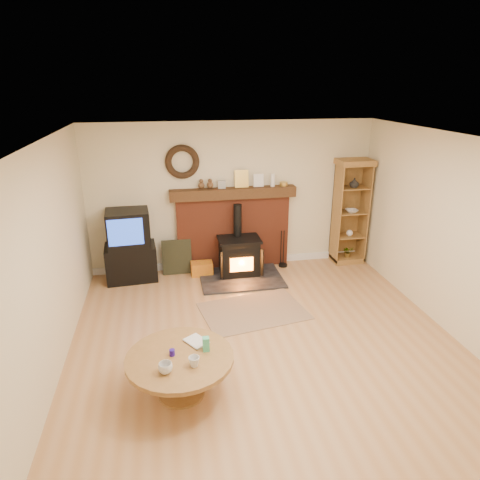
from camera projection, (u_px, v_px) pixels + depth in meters
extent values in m
plane|color=#AE7948|center=(268.00, 349.00, 5.44)|extent=(5.50, 5.50, 0.00)
cube|color=beige|center=(232.00, 197.00, 7.52)|extent=(5.00, 0.02, 2.60)
cube|color=beige|center=(389.00, 435.00, 2.45)|extent=(5.00, 0.02, 2.60)
cube|color=beige|center=(44.00, 271.00, 4.57)|extent=(0.02, 5.50, 2.60)
cube|color=beige|center=(462.00, 242.00, 5.41)|extent=(0.02, 5.50, 2.60)
cube|color=white|center=(274.00, 142.00, 4.54)|extent=(5.00, 5.50, 0.02)
cube|color=white|center=(233.00, 262.00, 7.94)|extent=(5.00, 0.04, 0.12)
torus|color=black|center=(182.00, 162.00, 7.10)|extent=(0.57, 0.11, 0.57)
cube|color=brown|center=(233.00, 233.00, 7.68)|extent=(2.00, 0.15, 1.30)
cube|color=#322010|center=(233.00, 193.00, 7.39)|extent=(2.20, 0.22, 0.18)
cube|color=#999999|center=(222.00, 184.00, 7.31)|extent=(0.13, 0.05, 0.14)
cube|color=gold|center=(242.00, 179.00, 7.36)|extent=(0.24, 0.06, 0.30)
cube|color=white|center=(258.00, 180.00, 7.43)|extent=(0.18, 0.05, 0.22)
cylinder|color=white|center=(273.00, 180.00, 7.45)|extent=(0.08, 0.08, 0.22)
cylinder|color=gold|center=(284.00, 184.00, 7.51)|extent=(0.14, 0.14, 0.07)
cube|color=black|center=(241.00, 278.00, 7.38)|extent=(1.40, 1.00, 0.03)
cube|color=black|center=(239.00, 257.00, 7.45)|extent=(0.65, 0.47, 0.61)
cube|color=black|center=(239.00, 239.00, 7.34)|extent=(0.72, 0.51, 0.04)
cylinder|color=black|center=(238.00, 220.00, 7.37)|extent=(0.14, 0.14, 0.56)
cube|color=orange|center=(242.00, 265.00, 7.24)|extent=(0.39, 0.02, 0.24)
cube|color=black|center=(224.00, 263.00, 7.24)|extent=(0.16, 0.21, 0.49)
cube|color=black|center=(258.00, 261.00, 7.34)|extent=(0.16, 0.21, 0.49)
cube|color=brown|center=(253.00, 311.00, 6.34)|extent=(1.64, 1.27, 0.01)
cube|color=black|center=(131.00, 262.00, 7.31)|extent=(0.87, 0.64, 0.61)
cube|color=black|center=(128.00, 228.00, 7.09)|extent=(0.73, 0.63, 0.61)
cube|color=#1E40B0|center=(126.00, 232.00, 6.81)|extent=(0.55, 0.05, 0.44)
cube|color=brown|center=(346.00, 258.00, 8.12)|extent=(0.56, 0.41, 0.10)
cube|color=brown|center=(346.00, 211.00, 7.99)|extent=(0.56, 0.02, 1.78)
cube|color=brown|center=(336.00, 214.00, 7.76)|extent=(0.02, 0.41, 1.78)
cube|color=brown|center=(364.00, 213.00, 7.86)|extent=(0.02, 0.41, 1.78)
cube|color=brown|center=(355.00, 162.00, 7.48)|extent=(0.62, 0.45, 0.10)
cube|color=brown|center=(348.00, 236.00, 7.96)|extent=(0.52, 0.37, 0.02)
cube|color=brown|center=(350.00, 212.00, 7.80)|extent=(0.52, 0.37, 0.02)
cube|color=brown|center=(353.00, 188.00, 7.64)|extent=(0.52, 0.37, 0.02)
imported|color=white|center=(354.00, 183.00, 7.56)|extent=(0.17, 0.17, 0.17)
imported|color=white|center=(352.00, 211.00, 7.74)|extent=(0.22, 0.22, 0.05)
sphere|color=white|center=(350.00, 233.00, 7.89)|extent=(0.12, 0.12, 0.12)
imported|color=#45AF82|center=(348.00, 252.00, 8.02)|extent=(0.19, 0.17, 0.21)
cube|color=gold|center=(202.00, 269.00, 7.51)|extent=(0.38, 0.24, 0.23)
cube|color=black|center=(177.00, 257.00, 7.51)|extent=(0.51, 0.14, 0.61)
cylinder|color=black|center=(283.00, 265.00, 7.89)|extent=(0.16, 0.16, 0.04)
cylinder|color=black|center=(281.00, 249.00, 7.77)|extent=(0.02, 0.02, 0.70)
cylinder|color=black|center=(284.00, 249.00, 7.78)|extent=(0.02, 0.02, 0.70)
cylinder|color=brown|center=(182.00, 392.00, 4.67)|extent=(0.51, 0.51, 0.03)
cylinder|color=brown|center=(181.00, 376.00, 4.59)|extent=(0.18, 0.18, 0.41)
cylinder|color=brown|center=(180.00, 358.00, 4.51)|extent=(1.15, 1.15, 0.05)
imported|color=white|center=(165.00, 368.00, 4.23)|extent=(0.14, 0.14, 0.11)
imported|color=white|center=(194.00, 362.00, 4.33)|extent=(0.11, 0.11, 0.11)
imported|color=#4C331E|center=(189.00, 345.00, 4.68)|extent=(0.19, 0.26, 0.02)
cylinder|color=#220F83|center=(172.00, 352.00, 4.51)|extent=(0.06, 0.06, 0.07)
cube|color=#45AF82|center=(206.00, 344.00, 4.57)|extent=(0.07, 0.07, 0.16)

